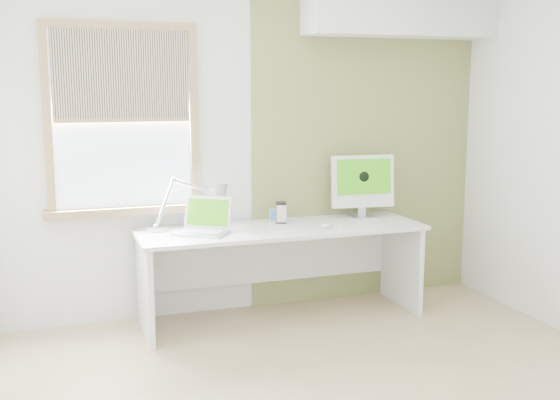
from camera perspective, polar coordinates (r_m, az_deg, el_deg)
name	(u,v)px	position (r m, az deg, el deg)	size (l,w,h in m)	color
room	(342,176)	(3.74, 5.26, 2.02)	(4.04, 3.54, 2.64)	tan
accent_wall	(365,146)	(5.73, 7.24, 4.58)	(2.00, 0.02, 2.60)	olive
soffit	(400,10)	(5.69, 10.15, 15.58)	(1.60, 0.40, 0.42)	white
window	(123,121)	(5.13, -13.19, 6.58)	(1.20, 0.14, 1.42)	#A58050
desk	(279,250)	(5.25, -0.10, -4.27)	(2.20, 0.70, 0.73)	white
desk_lamp	(208,201)	(5.11, -6.11, -0.07)	(0.70, 0.28, 0.40)	silver
laptop	(204,224)	(4.98, -6.45, -2.03)	(0.47, 0.45, 0.26)	silver
phone_dock	(272,220)	(5.27, -0.65, -1.67)	(0.07, 0.07, 0.12)	silver
external_drive	(281,212)	(5.32, 0.09, -1.06)	(0.11, 0.14, 0.16)	silver
imac	(363,183)	(5.54, 7.03, 1.47)	(0.53, 0.19, 0.51)	silver
keyboard	(362,225)	(5.23, 6.94, -2.10)	(0.39, 0.12, 0.02)	white
mouse	(326,225)	(5.15, 3.94, -2.16)	(0.06, 0.10, 0.03)	white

